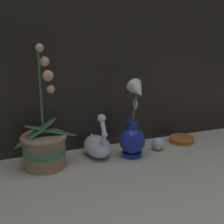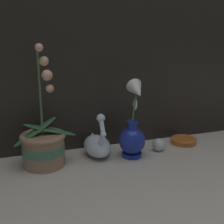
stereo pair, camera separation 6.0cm
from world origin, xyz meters
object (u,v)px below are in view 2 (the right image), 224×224
at_px(glass_sphere, 159,145).
at_px(amber_dish, 184,140).
at_px(blue_vase, 133,133).
at_px(swan_figurine, 97,144).
at_px(orchid_potted_plant, 43,145).

distance_m(glass_sphere, amber_dish, 0.16).
bearing_deg(blue_vase, glass_sphere, 11.25).
bearing_deg(blue_vase, swan_figurine, 154.07).
distance_m(swan_figurine, amber_dish, 0.42).
height_order(blue_vase, glass_sphere, blue_vase).
distance_m(orchid_potted_plant, swan_figurine, 0.23).
height_order(orchid_potted_plant, blue_vase, orchid_potted_plant).
bearing_deg(orchid_potted_plant, swan_figurine, 6.91).
distance_m(swan_figurine, glass_sphere, 0.27).
bearing_deg(amber_dish, blue_vase, -166.55).
relative_size(orchid_potted_plant, blue_vase, 1.41).
bearing_deg(swan_figurine, orchid_potted_plant, -173.09).
bearing_deg(glass_sphere, swan_figurine, 171.88).
distance_m(blue_vase, amber_dish, 0.31).
bearing_deg(glass_sphere, orchid_potted_plant, 178.67).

